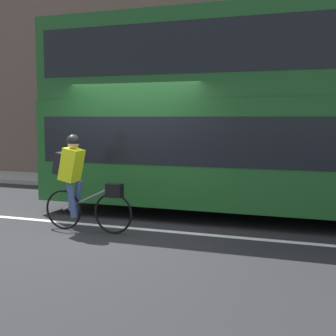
# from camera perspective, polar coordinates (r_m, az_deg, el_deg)

# --- Properties ---
(ground_plane) EXTENTS (80.00, 80.00, 0.00)m
(ground_plane) POSITION_cam_1_polar(r_m,az_deg,el_deg) (8.10, -5.92, -7.33)
(ground_plane) COLOR #232326
(road_center_line) EXTENTS (50.00, 0.14, 0.01)m
(road_center_line) POSITION_cam_1_polar(r_m,az_deg,el_deg) (8.16, -5.71, -7.20)
(road_center_line) COLOR silver
(road_center_line) RESTS_ON ground_plane
(sidewalk_curb) EXTENTS (60.00, 1.74, 0.12)m
(sidewalk_curb) POSITION_cam_1_polar(r_m,az_deg,el_deg) (12.40, 3.51, -2.29)
(sidewalk_curb) COLOR gray
(sidewalk_curb) RESTS_ON ground_plane
(building_facade) EXTENTS (60.00, 0.30, 6.12)m
(building_facade) POSITION_cam_1_polar(r_m,az_deg,el_deg) (13.29, 4.85, 11.24)
(building_facade) COLOR brown
(building_facade) RESTS_ON ground_plane
(bus) EXTENTS (9.28, 2.55, 3.78)m
(bus) POSITION_cam_1_polar(r_m,az_deg,el_deg) (8.95, 14.72, 7.28)
(bus) COLOR black
(bus) RESTS_ON ground_plane
(cyclist_on_bike) EXTENTS (1.61, 0.32, 1.61)m
(cyclist_on_bike) POSITION_cam_1_polar(r_m,az_deg,el_deg) (7.88, -10.90, -1.35)
(cyclist_on_bike) COLOR black
(cyclist_on_bike) RESTS_ON ground_plane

